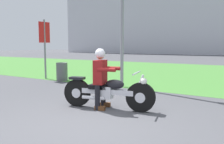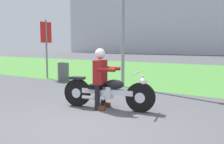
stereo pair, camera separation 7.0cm
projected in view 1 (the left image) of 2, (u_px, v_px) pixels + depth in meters
name	position (u px, v px, depth m)	size (l,w,h in m)	color
ground	(88.00, 125.00, 4.45)	(120.00, 120.00, 0.00)	#4C4C51
grass_verge	(199.00, 73.00, 12.66)	(60.00, 12.00, 0.01)	#478438
stadium_facade	(205.00, 4.00, 39.18)	(53.13, 8.00, 16.43)	silver
motorcycle_lead	(108.00, 92.00, 5.52)	(2.20, 0.78, 0.89)	black
rider_lead	(101.00, 74.00, 5.53)	(0.62, 0.54, 1.41)	black
trash_can	(62.00, 72.00, 9.99)	(0.47, 0.47, 0.76)	#595E5B
sign_banner	(45.00, 40.00, 10.42)	(0.08, 0.60, 2.60)	gray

